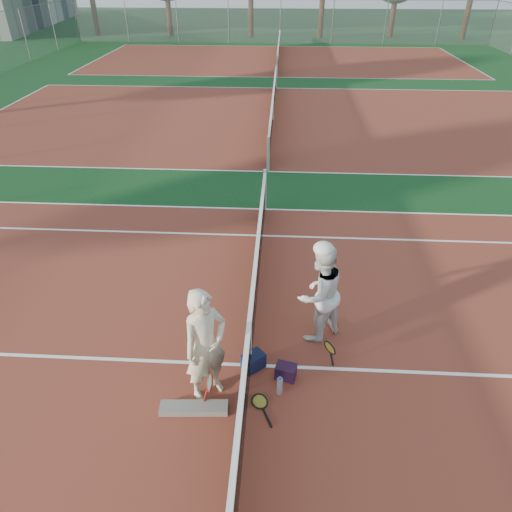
{
  "coord_description": "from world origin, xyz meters",
  "views": [
    {
      "loc": [
        0.39,
        -5.17,
        5.47
      ],
      "look_at": [
        0.0,
        1.62,
        1.05
      ],
      "focal_mm": 32.0,
      "sensor_mm": 36.0,
      "label": 1
    }
  ],
  "objects_px": {
    "racket_black_held": "(329,355)",
    "racket_spare": "(260,401)",
    "net_main": "(250,342)",
    "player_a": "(206,346)",
    "racket_red": "(210,391)",
    "water_bottle": "(280,386)",
    "sports_bag_purple": "(286,372)",
    "sports_bag_navy": "(253,361)",
    "player_b": "(319,293)"
  },
  "relations": [
    {
      "from": "player_b",
      "to": "sports_bag_navy",
      "type": "distance_m",
      "value": 1.53
    },
    {
      "from": "player_a",
      "to": "racket_black_held",
      "type": "xyz_separation_m",
      "value": [
        1.82,
        0.55,
        -0.64
      ]
    },
    {
      "from": "water_bottle",
      "to": "racket_spare",
      "type": "bearing_deg",
      "value": -147.05
    },
    {
      "from": "racket_red",
      "to": "sports_bag_purple",
      "type": "bearing_deg",
      "value": 12.89
    },
    {
      "from": "racket_black_held",
      "to": "player_b",
      "type": "bearing_deg",
      "value": -120.4
    },
    {
      "from": "sports_bag_navy",
      "to": "racket_red",
      "type": "bearing_deg",
      "value": -127.14
    },
    {
      "from": "racket_black_held",
      "to": "sports_bag_purple",
      "type": "distance_m",
      "value": 0.72
    },
    {
      "from": "racket_red",
      "to": "racket_black_held",
      "type": "height_order",
      "value": "same"
    },
    {
      "from": "player_b",
      "to": "racket_black_held",
      "type": "distance_m",
      "value": 1.01
    },
    {
      "from": "racket_red",
      "to": "sports_bag_navy",
      "type": "height_order",
      "value": "racket_red"
    },
    {
      "from": "player_a",
      "to": "water_bottle",
      "type": "relative_size",
      "value": 6.22
    },
    {
      "from": "net_main",
      "to": "water_bottle",
      "type": "height_order",
      "value": "net_main"
    },
    {
      "from": "racket_black_held",
      "to": "water_bottle",
      "type": "xyz_separation_m",
      "value": [
        -0.76,
        -0.53,
        -0.14
      ]
    },
    {
      "from": "racket_black_held",
      "to": "racket_spare",
      "type": "relative_size",
      "value": 0.98
    },
    {
      "from": "player_b",
      "to": "sports_bag_navy",
      "type": "relative_size",
      "value": 5.2
    },
    {
      "from": "sports_bag_navy",
      "to": "water_bottle",
      "type": "relative_size",
      "value": 1.15
    },
    {
      "from": "sports_bag_navy",
      "to": "water_bottle",
      "type": "height_order",
      "value": "water_bottle"
    },
    {
      "from": "player_a",
      "to": "racket_red",
      "type": "bearing_deg",
      "value": -116.45
    },
    {
      "from": "player_a",
      "to": "sports_bag_purple",
      "type": "height_order",
      "value": "player_a"
    },
    {
      "from": "player_b",
      "to": "racket_spare",
      "type": "distance_m",
      "value": 1.96
    },
    {
      "from": "net_main",
      "to": "racket_black_held",
      "type": "height_order",
      "value": "net_main"
    },
    {
      "from": "water_bottle",
      "to": "player_a",
      "type": "bearing_deg",
      "value": -178.77
    },
    {
      "from": "net_main",
      "to": "sports_bag_navy",
      "type": "relative_size",
      "value": 31.73
    },
    {
      "from": "water_bottle",
      "to": "racket_black_held",
      "type": "bearing_deg",
      "value": 35.1
    },
    {
      "from": "sports_bag_purple",
      "to": "player_b",
      "type": "bearing_deg",
      "value": 62.88
    },
    {
      "from": "sports_bag_navy",
      "to": "net_main",
      "type": "bearing_deg",
      "value": 143.44
    },
    {
      "from": "racket_black_held",
      "to": "water_bottle",
      "type": "distance_m",
      "value": 0.94
    },
    {
      "from": "racket_red",
      "to": "racket_spare",
      "type": "relative_size",
      "value": 0.98
    },
    {
      "from": "player_b",
      "to": "water_bottle",
      "type": "xyz_separation_m",
      "value": [
        -0.61,
        -1.32,
        -0.75
      ]
    },
    {
      "from": "net_main",
      "to": "player_b",
      "type": "distance_m",
      "value": 1.4
    },
    {
      "from": "racket_red",
      "to": "sports_bag_purple",
      "type": "distance_m",
      "value": 1.24
    },
    {
      "from": "sports_bag_purple",
      "to": "player_a",
      "type": "bearing_deg",
      "value": -163.95
    },
    {
      "from": "net_main",
      "to": "racket_spare",
      "type": "bearing_deg",
      "value": -75.21
    },
    {
      "from": "player_b",
      "to": "water_bottle",
      "type": "relative_size",
      "value": 6.0
    },
    {
      "from": "net_main",
      "to": "racket_red",
      "type": "distance_m",
      "value": 0.97
    },
    {
      "from": "racket_spare",
      "to": "water_bottle",
      "type": "height_order",
      "value": "water_bottle"
    },
    {
      "from": "net_main",
      "to": "racket_spare",
      "type": "height_order",
      "value": "net_main"
    },
    {
      "from": "racket_spare",
      "to": "sports_bag_navy",
      "type": "height_order",
      "value": "sports_bag_navy"
    },
    {
      "from": "racket_black_held",
      "to": "sports_bag_purple",
      "type": "height_order",
      "value": "racket_black_held"
    },
    {
      "from": "sports_bag_navy",
      "to": "racket_spare",
      "type": "bearing_deg",
      "value": -78.67
    },
    {
      "from": "sports_bag_purple",
      "to": "water_bottle",
      "type": "relative_size",
      "value": 1.04
    },
    {
      "from": "net_main",
      "to": "player_a",
      "type": "distance_m",
      "value": 0.91
    },
    {
      "from": "net_main",
      "to": "racket_black_held",
      "type": "relative_size",
      "value": 18.74
    },
    {
      "from": "net_main",
      "to": "sports_bag_navy",
      "type": "xyz_separation_m",
      "value": [
        0.05,
        -0.04,
        -0.37
      ]
    },
    {
      "from": "net_main",
      "to": "racket_red",
      "type": "xyz_separation_m",
      "value": [
        -0.52,
        -0.79,
        -0.22
      ]
    },
    {
      "from": "player_b",
      "to": "sports_bag_purple",
      "type": "height_order",
      "value": "player_b"
    },
    {
      "from": "racket_red",
      "to": "water_bottle",
      "type": "relative_size",
      "value": 1.95
    },
    {
      "from": "net_main",
      "to": "sports_bag_navy",
      "type": "distance_m",
      "value": 0.38
    },
    {
      "from": "player_a",
      "to": "racket_red",
      "type": "relative_size",
      "value": 3.19
    },
    {
      "from": "racket_black_held",
      "to": "racket_spare",
      "type": "xyz_separation_m",
      "value": [
        -1.04,
        -0.72,
        -0.28
      ]
    }
  ]
}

